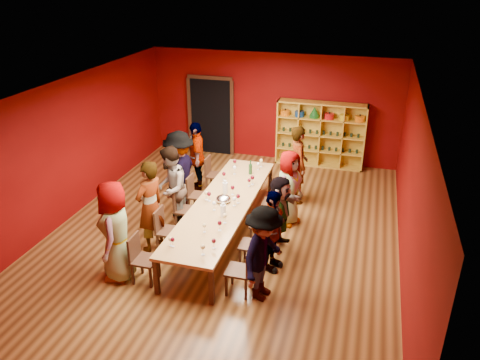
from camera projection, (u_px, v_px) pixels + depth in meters
name	position (u px, v px, depth m)	size (l,w,h in m)	color
room_shell	(223.00, 168.00, 9.14)	(7.10, 9.10, 3.04)	#583517
tasting_table	(224.00, 204.00, 9.47)	(1.10, 4.50, 0.75)	#A47A44
doorway	(211.00, 116.00, 13.63)	(1.40, 0.17, 2.30)	black
shelving_unit	(321.00, 131.00, 12.78)	(2.40, 0.40, 1.80)	gold
chair_person_left_0	(141.00, 256.00, 8.14)	(0.42, 0.42, 0.89)	black
person_left_0	(116.00, 231.00, 8.07)	(0.90, 0.49, 1.85)	#D38D97
chair_person_left_1	(165.00, 228.00, 9.02)	(0.42, 0.42, 0.89)	black
person_left_1	(150.00, 206.00, 8.91)	(0.67, 0.49, 1.85)	#48494D
chair_person_left_2	(183.00, 207.00, 9.80)	(0.42, 0.42, 0.89)	black
person_left_2	(171.00, 188.00, 9.70)	(0.87, 0.48, 1.79)	#141539
chair_person_left_3	(195.00, 193.00, 10.42)	(0.42, 0.42, 0.89)	black
person_left_3	(180.00, 172.00, 10.32)	(1.22, 0.50, 1.89)	#4D4D52
chair_person_left_4	(212.00, 172.00, 11.44)	(0.42, 0.42, 0.89)	black
person_left_4	(197.00, 157.00, 11.38)	(1.02, 0.46, 1.74)	#5C8BBE
chair_person_right_0	(243.00, 268.00, 7.81)	(0.42, 0.42, 0.89)	black
person_right_0	(263.00, 254.00, 7.58)	(1.09, 0.45, 1.69)	#D08C8D
chair_person_right_1	(256.00, 243.00, 8.53)	(0.42, 0.42, 0.89)	black
person_right_1	(272.00, 231.00, 8.34)	(0.92, 0.42, 1.57)	#BF808B
chair_person_right_2	(266.00, 222.00, 9.22)	(0.42, 0.42, 0.89)	black
person_right_2	(280.00, 213.00, 9.04)	(1.40, 0.40, 1.51)	#15193B
chair_person_right_3	(276.00, 200.00, 10.08)	(0.42, 0.42, 0.89)	black
person_right_3	(288.00, 188.00, 9.88)	(0.81, 0.44, 1.65)	#4F4F55
chair_person_right_4	(286.00, 180.00, 11.03)	(0.42, 0.42, 0.89)	black
person_right_4	(298.00, 165.00, 10.78)	(0.67, 0.49, 1.85)	#BD7E8A
wine_glass_0	(209.00, 194.00, 9.42)	(0.08, 0.08, 0.21)	white
wine_glass_1	(235.00, 162.00, 11.00)	(0.08, 0.08, 0.21)	white
wine_glass_2	(220.00, 224.00, 8.37)	(0.08, 0.08, 0.20)	white
wine_glass_3	(224.00, 174.00, 10.35)	(0.08, 0.08, 0.20)	white
wine_glass_4	(225.00, 216.00, 8.62)	(0.08, 0.08, 0.20)	white
wine_glass_5	(173.00, 240.00, 7.89)	(0.07, 0.07, 0.18)	white
wine_glass_6	(249.00, 181.00, 10.07)	(0.08, 0.08, 0.19)	white
wine_glass_7	(214.00, 204.00, 9.08)	(0.08, 0.08, 0.19)	white
wine_glass_8	(252.00, 178.00, 10.14)	(0.09, 0.09, 0.22)	white
wine_glass_9	(235.00, 168.00, 10.65)	(0.08, 0.08, 0.21)	white
wine_glass_10	(238.00, 197.00, 9.34)	(0.08, 0.08, 0.20)	white
wine_glass_11	(170.00, 239.00, 7.91)	(0.07, 0.07, 0.18)	white
wine_glass_12	(235.00, 161.00, 11.06)	(0.08, 0.08, 0.19)	white
wine_glass_13	(204.00, 226.00, 8.33)	(0.07, 0.07, 0.18)	white
wine_glass_14	(261.00, 161.00, 11.05)	(0.08, 0.08, 0.21)	white
wine_glass_15	(203.00, 247.00, 7.66)	(0.08, 0.08, 0.20)	white
wine_glass_16	(258.00, 164.00, 10.90)	(0.07, 0.07, 0.19)	white
wine_glass_17	(214.00, 241.00, 7.84)	(0.08, 0.08, 0.19)	white
wine_glass_18	(206.00, 193.00, 9.48)	(0.08, 0.08, 0.20)	white
wine_glass_19	(233.00, 188.00, 9.69)	(0.08, 0.08, 0.21)	white
wine_glass_20	(234.00, 199.00, 9.23)	(0.08, 0.08, 0.20)	white
spittoon_bowl	(223.00, 199.00, 9.41)	(0.30, 0.30, 0.17)	silver
carafe_a	(225.00, 187.00, 9.78)	(0.12, 0.12, 0.28)	white
carafe_b	(223.00, 210.00, 8.87)	(0.11, 0.11, 0.28)	white
wine_bottle	(250.00, 169.00, 10.68)	(0.09, 0.09, 0.33)	#163C1B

